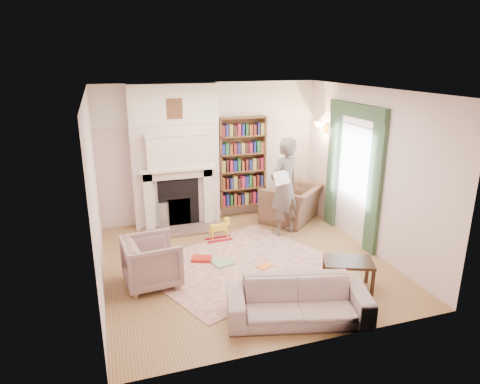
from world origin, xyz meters
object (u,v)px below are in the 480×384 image
object	(u,v)px
man_reading	(284,187)
coffee_table	(348,275)
bookcase	(242,162)
paraffin_heater	(163,215)
armchair_left	(152,262)
armchair_reading	(292,203)
rocking_horse	(219,230)
sofa	(298,301)

from	to	relation	value
man_reading	coffee_table	bearing A→B (deg)	68.61
coffee_table	man_reading	bearing A→B (deg)	114.46
bookcase	coffee_table	xyz separation A→B (m)	(0.51, -3.40, -0.95)
paraffin_heater	bookcase	bearing A→B (deg)	7.31
coffee_table	paraffin_heater	size ratio (longest dim) A/B	1.27
coffee_table	paraffin_heater	bearing A→B (deg)	147.57
bookcase	man_reading	size ratio (longest dim) A/B	0.99
bookcase	paraffin_heater	world-z (taller)	bookcase
bookcase	paraffin_heater	distance (m)	1.95
armchair_left	paraffin_heater	world-z (taller)	armchair_left
armchair_reading	man_reading	world-z (taller)	man_reading
armchair_left	man_reading	bearing A→B (deg)	-71.31
armchair_reading	rocking_horse	distance (m)	1.81
armchair_left	rocking_horse	size ratio (longest dim) A/B	1.65
man_reading	paraffin_heater	size ratio (longest dim) A/B	3.41
sofa	paraffin_heater	bearing A→B (deg)	122.89
sofa	rocking_horse	bearing A→B (deg)	111.41
man_reading	rocking_horse	world-z (taller)	man_reading
bookcase	rocking_horse	size ratio (longest dim) A/B	3.80
armchair_reading	coffee_table	world-z (taller)	armchair_reading
rocking_horse	coffee_table	bearing A→B (deg)	-62.27
bookcase	rocking_horse	distance (m)	1.71
bookcase	coffee_table	bearing A→B (deg)	-81.41
bookcase	rocking_horse	xyz separation A→B (m)	(-0.83, -1.15, -0.96)
coffee_table	armchair_left	bearing A→B (deg)	-178.26
bookcase	armchair_left	world-z (taller)	bookcase
armchair_left	sofa	size ratio (longest dim) A/B	0.44
bookcase	man_reading	world-z (taller)	bookcase
bookcase	coffee_table	distance (m)	3.56
armchair_left	armchair_reading	bearing A→B (deg)	-65.39
armchair_reading	man_reading	xyz separation A→B (m)	(-0.45, -0.60, 0.57)
sofa	paraffin_heater	xyz separation A→B (m)	(-1.21, 3.65, 0.01)
paraffin_heater	armchair_reading	bearing A→B (deg)	-8.42
sofa	rocking_horse	world-z (taller)	sofa
sofa	paraffin_heater	size ratio (longest dim) A/B	3.33
armchair_left	sofa	world-z (taller)	armchair_left
sofa	paraffin_heater	world-z (taller)	paraffin_heater
sofa	coffee_table	xyz separation A→B (m)	(1.02, 0.48, -0.04)
armchair_reading	coffee_table	distance (m)	2.82
coffee_table	rocking_horse	distance (m)	2.62
armchair_left	sofa	xyz separation A→B (m)	(1.68, -1.50, -0.10)
armchair_reading	rocking_horse	world-z (taller)	armchair_reading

